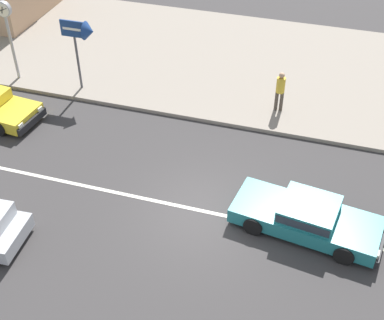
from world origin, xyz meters
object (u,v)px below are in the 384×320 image
object	(u,v)px
arrow_signboard	(85,34)
street_clock	(6,22)
sedan_teal_0	(307,217)
pedestrian_near_clock	(280,89)

from	to	relation	value
arrow_signboard	street_clock	bearing A→B (deg)	179.97
sedan_teal_0	arrow_signboard	xyz separation A→B (m)	(-9.66, 5.38, 2.16)
pedestrian_near_clock	sedan_teal_0	bearing A→B (deg)	-72.58
sedan_teal_0	pedestrian_near_clock	size ratio (longest dim) A/B	2.82
street_clock	pedestrian_near_clock	world-z (taller)	street_clock
sedan_teal_0	street_clock	xyz separation A→B (m)	(-13.19, 5.38, 2.19)
street_clock	arrow_signboard	xyz separation A→B (m)	(3.53, -0.00, -0.03)
sedan_teal_0	street_clock	bearing A→B (deg)	157.81
street_clock	pedestrian_near_clock	distance (m)	11.40
sedan_teal_0	street_clock	distance (m)	14.42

